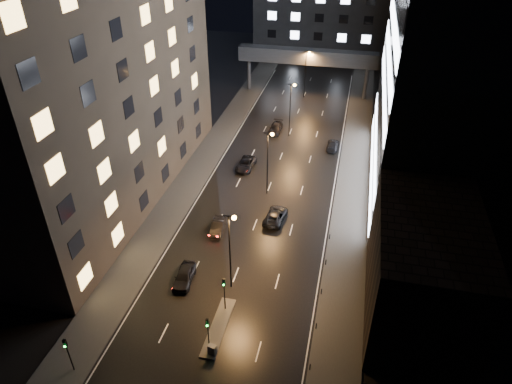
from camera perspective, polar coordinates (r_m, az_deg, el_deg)
ground at (r=78.83m, az=3.17°, el=4.50°), size 160.00×160.00×0.00m
sidewalk_left at (r=77.39m, az=-6.66°, el=3.80°), size 5.00×110.00×0.15m
sidewalk_right at (r=73.66m, az=12.08°, el=1.60°), size 5.00×110.00×0.15m
building_left at (r=64.73m, az=-19.83°, el=15.38°), size 15.00×48.00×40.00m
building_right_low at (r=49.74m, az=20.09°, el=-8.98°), size 10.00×18.00×12.00m
building_right_glass at (r=67.48m, az=25.54°, el=17.09°), size 20.00×36.00×45.00m
building_far at (r=129.28m, az=8.31°, el=21.59°), size 34.00×14.00×25.00m
skybridge at (r=103.21m, az=6.43°, el=16.41°), size 30.00×3.00×10.00m
median_island at (r=49.56m, az=-4.70°, el=-16.45°), size 1.60×8.00×0.15m
traffic_signal_near at (r=48.94m, az=-3.99°, el=-12.01°), size 0.28×0.34×4.40m
traffic_signal_far at (r=45.44m, az=-6.03°, el=-16.77°), size 0.28×0.34×4.40m
traffic_signal_corner at (r=47.18m, az=-22.51°, el=-17.84°), size 0.28×0.34×4.40m
bollard_row at (r=51.01m, az=7.86°, el=-14.23°), size 0.12×25.12×0.90m
streetlight_near at (r=49.16m, az=-3.15°, el=-6.36°), size 1.45×0.50×10.15m
streetlight_mid_a at (r=65.33m, az=1.59°, el=4.58°), size 1.45×0.50×10.15m
streetlight_mid_b at (r=83.18m, az=4.43°, el=11.00°), size 1.45×0.50×10.15m
streetlight_far at (r=101.84m, az=6.30°, el=15.10°), size 1.45×0.50×10.15m
car_away_a at (r=54.16m, az=-8.95°, el=-10.32°), size 2.36×4.99×1.65m
car_away_b at (r=61.06m, az=-4.79°, el=-4.29°), size 1.98×4.52×1.44m
car_away_c at (r=74.80m, az=-1.28°, el=3.51°), size 2.80×5.53×1.50m
car_away_d at (r=87.02m, az=2.46°, el=7.99°), size 2.28×5.32×1.53m
car_toward_a at (r=62.80m, az=2.47°, el=-2.97°), size 3.01×5.58×1.49m
car_toward_b at (r=82.01m, az=9.57°, el=5.82°), size 2.09×4.84×1.39m
utility_cabinet at (r=46.98m, az=-5.50°, el=-19.03°), size 0.88×0.67×1.17m
cone_b at (r=47.56m, az=-5.60°, el=-19.13°), size 0.38×0.38×0.45m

